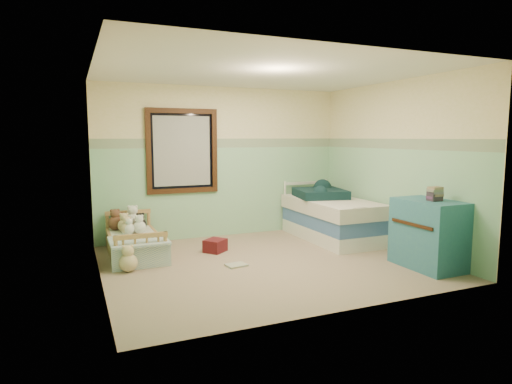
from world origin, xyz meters
name	(u,v)px	position (x,y,z in m)	size (l,w,h in m)	color
floor	(267,263)	(0.00, 0.00, -0.01)	(4.20, 3.60, 0.02)	gray
ceiling	(267,71)	(0.00, 0.00, 2.51)	(4.20, 3.60, 0.02)	silver
wall_back	(223,162)	(0.00, 1.80, 1.25)	(4.20, 0.04, 2.50)	beige
wall_front	(347,183)	(0.00, -1.80, 1.25)	(4.20, 0.04, 2.50)	beige
wall_left	(97,175)	(-2.10, 0.00, 1.25)	(0.04, 3.60, 2.50)	beige
wall_right	(395,166)	(2.10, 0.00, 1.25)	(0.04, 3.60, 2.50)	beige
wainscot_mint	(224,192)	(0.00, 1.79, 0.75)	(4.20, 0.01, 1.50)	#8FBF98
border_strip	(223,143)	(0.00, 1.79, 1.57)	(4.20, 0.01, 0.15)	#43684B
window_frame	(182,151)	(-0.70, 1.76, 1.45)	(1.16, 0.06, 1.36)	black
window_blinds	(182,151)	(-0.70, 1.77, 1.45)	(0.92, 0.01, 1.12)	#B5B5AD
toddler_bed_frame	(135,249)	(-1.59, 1.05, 0.09)	(0.68, 1.36, 0.18)	#976239
toddler_mattress	(134,239)	(-1.59, 1.05, 0.24)	(0.62, 1.30, 0.12)	silver
patchwork_quilt	(139,241)	(-1.59, 0.63, 0.31)	(0.74, 0.68, 0.03)	#5882B2
plush_bed_brown	(119,223)	(-1.74, 1.55, 0.38)	(0.18, 0.18, 0.18)	brown
plush_bed_white	(133,220)	(-1.54, 1.55, 0.41)	(0.24, 0.24, 0.24)	silver
plush_bed_tan	(124,225)	(-1.69, 1.33, 0.39)	(0.19, 0.19, 0.19)	#D9BD88
plush_bed_dark	(140,225)	(-1.46, 1.33, 0.39)	(0.18, 0.18, 0.18)	black
plush_floor_cream	(128,245)	(-1.67, 1.18, 0.13)	(0.25, 0.25, 0.25)	silver
plush_floor_tan	(128,263)	(-1.76, 0.30, 0.12)	(0.23, 0.23, 0.23)	#D9BD88
twin_bed_frame	(332,232)	(1.55, 0.83, 0.11)	(0.91, 1.81, 0.22)	white
twin_boxspring	(332,219)	(1.55, 0.83, 0.33)	(0.91, 1.81, 0.22)	navy
twin_mattress	(332,206)	(1.55, 0.83, 0.55)	(0.94, 1.85, 0.22)	silver
teal_blanket	(320,193)	(1.50, 1.13, 0.73)	(0.77, 0.82, 0.14)	black
dresser	(428,234)	(1.82, -1.01, 0.44)	(0.55, 0.88, 0.88)	#2A617B
book_stack	(435,195)	(1.82, -1.08, 0.96)	(0.16, 0.12, 0.16)	#432821
red_pillow	(215,246)	(-0.47, 0.80, 0.09)	(0.29, 0.26, 0.18)	maroon
floor_book	(236,265)	(-0.44, 0.00, 0.01)	(0.26, 0.20, 0.02)	gold
extra_plush_0	(115,223)	(-1.80, 1.51, 0.40)	(0.21, 0.21, 0.21)	brown
extra_plush_1	(122,224)	(-1.70, 1.56, 0.37)	(0.16, 0.16, 0.16)	silver
extra_plush_2	(139,227)	(-1.50, 1.14, 0.39)	(0.18, 0.18, 0.18)	silver
extra_plush_3	(127,228)	(-1.67, 1.17, 0.38)	(0.17, 0.17, 0.17)	#D9BD88
extra_plush_4	(129,229)	(-1.64, 1.13, 0.37)	(0.16, 0.16, 0.16)	silver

